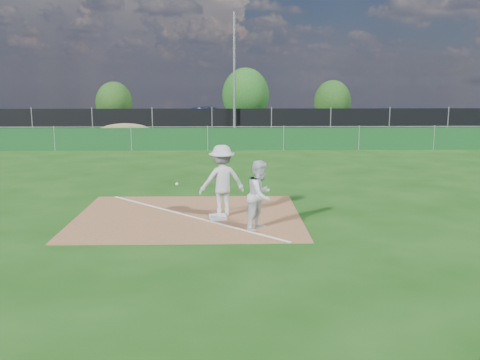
# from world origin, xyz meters

# --- Properties ---
(ground) EXTENTS (90.00, 90.00, 0.00)m
(ground) POSITION_xyz_m (0.00, 10.00, 0.00)
(ground) COLOR #15440E
(ground) RESTS_ON ground
(infield_dirt) EXTENTS (6.00, 5.00, 0.02)m
(infield_dirt) POSITION_xyz_m (0.00, 1.00, 0.01)
(infield_dirt) COLOR brown
(infield_dirt) RESTS_ON ground
(foul_line) EXTENTS (5.01, 5.01, 0.01)m
(foul_line) POSITION_xyz_m (0.00, 1.00, 0.03)
(foul_line) COLOR white
(foul_line) RESTS_ON infield_dirt
(green_fence) EXTENTS (44.00, 0.05, 1.20)m
(green_fence) POSITION_xyz_m (0.00, 15.00, 0.60)
(green_fence) COLOR #103E19
(green_fence) RESTS_ON ground
(dirt_mound) EXTENTS (3.38, 2.60, 1.17)m
(dirt_mound) POSITION_xyz_m (-5.00, 18.50, 0.58)
(dirt_mound) COLOR olive
(dirt_mound) RESTS_ON ground
(black_fence) EXTENTS (46.00, 0.04, 1.80)m
(black_fence) POSITION_xyz_m (0.00, 23.00, 0.90)
(black_fence) COLOR black
(black_fence) RESTS_ON ground
(parking_lot) EXTENTS (46.00, 9.00, 0.01)m
(parking_lot) POSITION_xyz_m (0.00, 28.00, 0.01)
(parking_lot) COLOR black
(parking_lot) RESTS_ON ground
(light_pole) EXTENTS (0.16, 0.16, 8.00)m
(light_pole) POSITION_xyz_m (1.50, 22.70, 4.00)
(light_pole) COLOR slate
(light_pole) RESTS_ON ground
(first_base) EXTENTS (0.49, 0.49, 0.09)m
(first_base) POSITION_xyz_m (0.80, 0.68, 0.06)
(first_base) COLOR silver
(first_base) RESTS_ON infield_dirt
(play_at_first) EXTENTS (1.94, 1.03, 1.92)m
(play_at_first) POSITION_xyz_m (0.91, 1.04, 0.98)
(play_at_first) COLOR silver
(play_at_first) RESTS_ON infield_dirt
(runner) EXTENTS (0.98, 1.05, 1.72)m
(runner) POSITION_xyz_m (1.86, -0.27, 0.86)
(runner) COLOR silver
(runner) RESTS_ON ground
(car_left) EXTENTS (4.78, 2.37, 1.57)m
(car_left) POSITION_xyz_m (-6.21, 27.44, 0.79)
(car_left) COLOR #A5A7AC
(car_left) RESTS_ON parking_lot
(car_mid) EXTENTS (5.31, 3.46, 1.65)m
(car_mid) POSITION_xyz_m (-0.34, 27.74, 0.84)
(car_mid) COLOR black
(car_mid) RESTS_ON parking_lot
(car_right) EXTENTS (4.94, 2.83, 1.35)m
(car_right) POSITION_xyz_m (4.94, 28.03, 0.68)
(car_right) COLOR black
(car_right) RESTS_ON parking_lot
(tree_left) EXTENTS (3.02, 3.02, 3.58)m
(tree_left) POSITION_xyz_m (-8.43, 32.17, 1.84)
(tree_left) COLOR #382316
(tree_left) RESTS_ON ground
(tree_mid) EXTENTS (4.00, 4.00, 4.74)m
(tree_mid) POSITION_xyz_m (2.60, 33.22, 2.44)
(tree_mid) COLOR #382316
(tree_mid) RESTS_ON ground
(tree_right) EXTENTS (3.12, 3.12, 3.70)m
(tree_right) POSITION_xyz_m (9.98, 32.75, 1.90)
(tree_right) COLOR #382316
(tree_right) RESTS_ON ground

